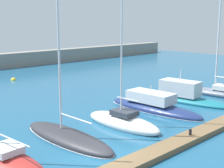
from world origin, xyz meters
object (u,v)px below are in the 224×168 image
Objects in this scene: motorboat_navy_seventh at (153,106)px; sailboat_red_fourth at (3,160)px; dock_bollard at (190,132)px; motorboat_teal_eighth at (184,96)px; sailboat_slate_ninth at (219,92)px; mooring_buoy_yellow at (13,80)px; sailboat_charcoal_fifth at (67,136)px; sailboat_white_sixth at (123,121)px.

sailboat_red_fourth is at bearing 92.12° from motorboat_navy_seventh.
motorboat_teal_eighth is at bearing 35.69° from dock_bollard.
sailboat_slate_ninth reaches higher than mooring_buoy_yellow.
sailboat_slate_ninth is (25.37, -0.14, 0.16)m from sailboat_red_fourth.
mooring_buoy_yellow is at bearing 2.44° from motorboat_navy_seventh.
motorboat_teal_eighth is at bearing -73.19° from mooring_buoy_yellow.
sailboat_charcoal_fifth reaches higher than mooring_buoy_yellow.
sailboat_white_sixth is at bearing 100.95° from motorboat_navy_seventh.
motorboat_navy_seventh is 1.05× the size of motorboat_teal_eighth.
motorboat_teal_eighth reaches higher than mooring_buoy_yellow.
sailboat_charcoal_fifth is at bearing 81.95° from sailboat_slate_ninth.
sailboat_red_fourth is at bearing 87.19° from motorboat_teal_eighth.
motorboat_navy_seventh reaches higher than dock_bollard.
sailboat_slate_ninth is at bearing -111.36° from motorboat_teal_eighth.
sailboat_white_sixth is 24.84m from mooring_buoy_yellow.
sailboat_red_fourth is at bearing 154.34° from dock_bollard.
dock_bollard is (-9.19, -6.60, -0.01)m from motorboat_teal_eighth.
motorboat_navy_seventh is 7.95m from dock_bollard.
dock_bollard is (-2.13, -29.99, 0.58)m from mooring_buoy_yellow.
mooring_buoy_yellow is at bearing 85.94° from dock_bollard.
sailboat_charcoal_fifth is 20.29m from sailboat_slate_ninth.
sailboat_charcoal_fifth is 25.34m from mooring_buoy_yellow.
sailboat_white_sixth is 1.47× the size of motorboat_teal_eighth.
motorboat_navy_seventh is at bearing 75.78° from sailboat_slate_ninth.
dock_bollard is at bearing -120.54° from sailboat_red_fourth.
sailboat_charcoal_fifth reaches higher than sailboat_white_sixth.
motorboat_navy_seventh is at bearing -84.82° from mooring_buoy_yellow.
motorboat_teal_eighth is 13.11× the size of mooring_buoy_yellow.
motorboat_teal_eighth is 5.11m from sailboat_slate_ninth.
sailboat_red_fourth is 15.55m from motorboat_navy_seventh.
dock_bollard is at bearing -135.73° from sailboat_charcoal_fifth.
sailboat_red_fourth is 1.01× the size of sailboat_slate_ninth.
dock_bollard is (-4.24, -6.72, 0.21)m from motorboat_navy_seventh.
sailboat_white_sixth is 15.36m from sailboat_slate_ninth.
mooring_buoy_yellow is at bearing -33.44° from sailboat_red_fourth.
motorboat_teal_eighth is 11.32m from dock_bollard.
sailboat_slate_ninth is at bearing -95.20° from sailboat_red_fourth.
motorboat_teal_eighth is at bearing -94.14° from motorboat_navy_seventh.
mooring_buoy_yellow is (-7.06, 23.39, -0.59)m from motorboat_teal_eighth.
motorboat_navy_seventh is at bearing 57.77° from dock_bollard.
motorboat_teal_eighth is 24.44m from mooring_buoy_yellow.
sailboat_white_sixth reaches higher than dock_bollard.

